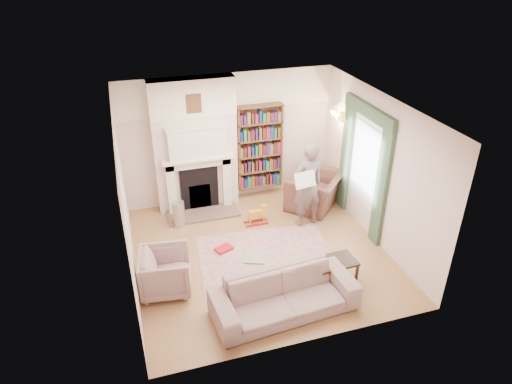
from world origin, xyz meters
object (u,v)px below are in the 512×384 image
object	(u,v)px
bookcase	(259,147)
armchair_reading	(315,191)
man_reading	(308,185)
coffee_table	(334,272)
sofa	(285,295)
rocking_horse	(256,215)
paraffin_heater	(179,214)
armchair_left	(166,272)

from	to	relation	value
bookcase	armchair_reading	distance (m)	1.53
man_reading	coffee_table	distance (m)	1.98
coffee_table	sofa	bearing A→B (deg)	-162.35
rocking_horse	armchair_reading	bearing A→B (deg)	13.09
armchair_reading	paraffin_heater	world-z (taller)	armchair_reading
armchair_left	rocking_horse	size ratio (longest dim) A/B	1.68
bookcase	paraffin_heater	world-z (taller)	bookcase
bookcase	paraffin_heater	bearing A→B (deg)	-158.12
armchair_left	armchair_reading	bearing A→B (deg)	-54.43
armchair_left	coffee_table	bearing A→B (deg)	-95.55
sofa	man_reading	xyz separation A→B (m)	(1.29, 2.24, 0.57)
coffee_table	rocking_horse	world-z (taller)	coffee_table
bookcase	armchair_reading	world-z (taller)	bookcase
armchair_reading	paraffin_heater	bearing A→B (deg)	-47.26
armchair_reading	armchair_left	bearing A→B (deg)	-18.08
armchair_left	coffee_table	size ratio (longest dim) A/B	1.15
bookcase	coffee_table	xyz separation A→B (m)	(0.28, -3.29, -0.95)
sofa	paraffin_heater	bearing A→B (deg)	107.53
bookcase	rocking_horse	size ratio (longest dim) A/B	3.85
man_reading	rocking_horse	size ratio (longest dim) A/B	3.71
armchair_left	sofa	size ratio (longest dim) A/B	0.36
man_reading	rocking_horse	distance (m)	1.22
bookcase	man_reading	bearing A→B (deg)	-69.47
man_reading	coffee_table	size ratio (longest dim) A/B	2.55
armchair_left	bookcase	bearing A→B (deg)	-34.79
bookcase	paraffin_heater	distance (m)	2.27
armchair_reading	coffee_table	distance (m)	2.55
bookcase	armchair_left	xyz separation A→B (m)	(-2.43, -2.65, -0.81)
sofa	rocking_horse	world-z (taller)	sofa
sofa	paraffin_heater	distance (m)	3.14
sofa	paraffin_heater	world-z (taller)	sofa
sofa	coffee_table	world-z (taller)	sofa
sofa	rocking_horse	bearing A→B (deg)	78.19
sofa	armchair_left	bearing A→B (deg)	143.71
armchair_reading	man_reading	size ratio (longest dim) A/B	0.65
sofa	man_reading	bearing A→B (deg)	55.49
armchair_left	sofa	world-z (taller)	armchair_left
man_reading	rocking_horse	world-z (taller)	man_reading
bookcase	rocking_horse	bearing A→B (deg)	-110.35
paraffin_heater	rocking_horse	bearing A→B (deg)	-14.34
rocking_horse	coffee_table	bearing A→B (deg)	-71.03
armchair_reading	armchair_left	world-z (taller)	armchair_reading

